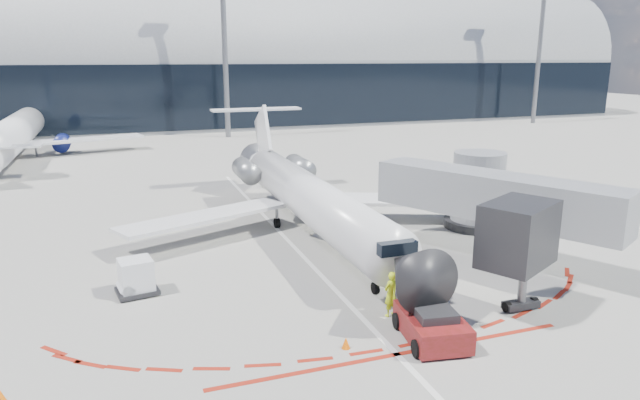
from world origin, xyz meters
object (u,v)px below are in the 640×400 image
object	(u,v)px
regional_jet	(305,194)
pushback_tug	(432,325)
uld_container	(136,277)
ramp_worker	(391,294)

from	to	relation	value
regional_jet	pushback_tug	distance (m)	15.03
pushback_tug	uld_container	xyz separation A→B (m)	(-10.44, 8.29, 0.22)
pushback_tug	uld_container	world-z (taller)	uld_container
ramp_worker	uld_container	xyz separation A→B (m)	(-9.89, 5.85, -0.15)
regional_jet	ramp_worker	bearing A→B (deg)	-91.65
pushback_tug	ramp_worker	bearing A→B (deg)	111.55
regional_jet	ramp_worker	size ratio (longest dim) A/B	14.44
regional_jet	uld_container	xyz separation A→B (m)	(-10.25, -6.63, -1.52)
uld_container	ramp_worker	bearing A→B (deg)	-39.68
pushback_tug	ramp_worker	world-z (taller)	ramp_worker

